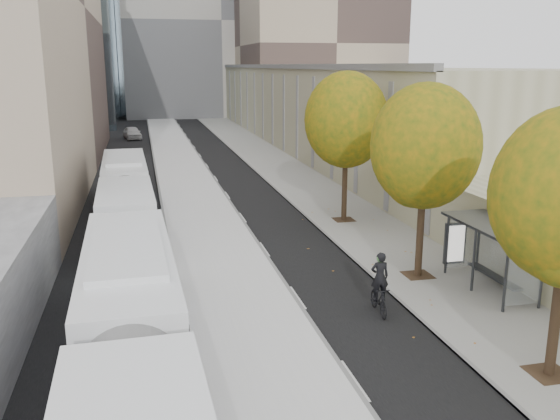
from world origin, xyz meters
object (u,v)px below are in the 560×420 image
object	(u,v)px
bus_far	(126,193)
distant_car	(132,133)
bus_shelter	(498,235)
cyclist	(379,291)
bus_near	(131,355)

from	to	relation	value
bus_far	distant_car	distance (m)	37.83
bus_shelter	cyclist	distance (m)	5.26
bus_shelter	distant_car	world-z (taller)	bus_shelter
bus_far	cyclist	bearing A→B (deg)	-61.13
bus_near	distant_car	xyz separation A→B (m)	(-0.51, 56.84, -0.90)
cyclist	bus_far	bearing A→B (deg)	124.73
bus_far	cyclist	xyz separation A→B (m)	(8.58, -14.63, -0.74)
bus_shelter	distant_car	distance (m)	53.30
bus_near	distant_car	bearing A→B (deg)	89.18
bus_near	bus_far	size ratio (longest dim) A/B	1.05
bus_far	distant_car	bearing A→B (deg)	88.50
bus_shelter	distant_car	size ratio (longest dim) A/B	1.04
bus_near	cyclist	size ratio (longest dim) A/B	8.20
bus_shelter	bus_near	bearing A→B (deg)	-157.85
cyclist	distant_car	xyz separation A→B (m)	(-8.60, 52.45, -0.09)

